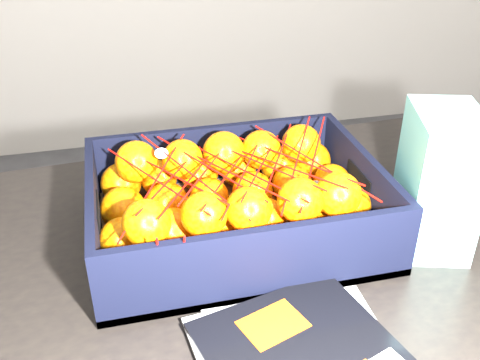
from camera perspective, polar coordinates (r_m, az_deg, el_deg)
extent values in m
cube|color=black|center=(0.79, 1.23, -10.40)|extent=(1.24, 0.87, 0.04)
cylinder|color=black|center=(1.47, 18.77, -8.95)|extent=(0.06, 0.06, 0.71)
cube|color=#FF5F0D|center=(0.68, 3.47, -14.79)|extent=(0.09, 0.08, 0.00)
cube|color=brown|center=(0.85, -0.49, -5.09)|extent=(0.42, 0.32, 0.01)
cube|color=black|center=(0.95, -2.65, 2.59)|extent=(0.42, 0.01, 0.11)
cube|color=black|center=(0.70, 2.44, -8.84)|extent=(0.42, 0.01, 0.11)
cube|color=black|center=(0.80, -14.97, -4.07)|extent=(0.01, 0.29, 0.11)
cube|color=black|center=(0.88, 12.65, -0.48)|extent=(0.01, 0.29, 0.11)
sphere|color=orange|center=(0.72, -11.84, -9.65)|extent=(0.07, 0.07, 0.07)
sphere|color=orange|center=(0.78, -12.26, -6.10)|extent=(0.06, 0.06, 0.06)
sphere|color=orange|center=(0.84, -12.14, -2.98)|extent=(0.07, 0.07, 0.07)
sphere|color=orange|center=(0.91, -12.33, -0.32)|extent=(0.07, 0.07, 0.07)
sphere|color=orange|center=(0.72, -6.20, -8.71)|extent=(0.06, 0.06, 0.06)
sphere|color=orange|center=(0.78, -6.92, -5.33)|extent=(0.07, 0.07, 0.07)
sphere|color=orange|center=(0.84, -7.59, -2.42)|extent=(0.07, 0.07, 0.07)
sphere|color=orange|center=(0.91, -8.49, 0.23)|extent=(0.06, 0.06, 0.06)
sphere|color=orange|center=(0.73, -0.75, -8.20)|extent=(0.06, 0.06, 0.06)
sphere|color=orange|center=(0.79, -2.50, -4.69)|extent=(0.06, 0.06, 0.06)
sphere|color=orange|center=(0.85, -3.22, -1.79)|extent=(0.06, 0.06, 0.06)
sphere|color=orange|center=(0.92, -4.29, 0.75)|extent=(0.06, 0.06, 0.06)
sphere|color=orange|center=(0.74, 4.08, -7.22)|extent=(0.07, 0.07, 0.07)
sphere|color=orange|center=(0.80, 2.63, -4.09)|extent=(0.06, 0.06, 0.06)
sphere|color=orange|center=(0.86, 1.32, -1.22)|extent=(0.06, 0.06, 0.06)
sphere|color=orange|center=(0.93, -0.18, 1.13)|extent=(0.06, 0.06, 0.06)
sphere|color=orange|center=(0.76, 8.89, -6.32)|extent=(0.06, 0.06, 0.06)
sphere|color=orange|center=(0.82, 6.96, -3.32)|extent=(0.06, 0.06, 0.06)
sphere|color=orange|center=(0.88, 5.46, -0.59)|extent=(0.07, 0.07, 0.07)
sphere|color=orange|center=(0.94, 4.11, 1.56)|extent=(0.06, 0.06, 0.06)
sphere|color=orange|center=(0.79, 13.66, -5.55)|extent=(0.06, 0.06, 0.06)
sphere|color=orange|center=(0.85, 11.34, -2.64)|extent=(0.07, 0.07, 0.07)
sphere|color=orange|center=(0.90, 9.56, -0.27)|extent=(0.06, 0.06, 0.06)
sphere|color=orange|center=(0.96, 7.47, 2.01)|extent=(0.07, 0.07, 0.07)
sphere|color=orange|center=(0.71, -9.76, -4.48)|extent=(0.06, 0.06, 0.06)
sphere|color=orange|center=(0.86, -10.77, 1.88)|extent=(0.07, 0.07, 0.07)
sphere|color=orange|center=(0.72, -3.79, -3.64)|extent=(0.06, 0.06, 0.06)
sphere|color=orange|center=(0.86, -6.03, 2.17)|extent=(0.06, 0.06, 0.06)
sphere|color=orange|center=(0.73, 0.89, -3.10)|extent=(0.06, 0.06, 0.06)
sphere|color=orange|center=(0.87, -1.71, 2.89)|extent=(0.07, 0.07, 0.07)
sphere|color=orange|center=(0.75, 6.33, -2.13)|extent=(0.06, 0.06, 0.06)
sphere|color=orange|center=(0.88, 2.23, 3.18)|extent=(0.06, 0.06, 0.06)
sphere|color=orange|center=(0.77, 10.24, -1.49)|extent=(0.07, 0.07, 0.07)
sphere|color=orange|center=(0.90, 6.41, 3.79)|extent=(0.06, 0.06, 0.06)
cylinder|color=#C10C07|center=(0.77, -8.96, 0.11)|extent=(0.12, 0.22, 0.01)
cylinder|color=#C10C07|center=(0.78, -7.11, 0.55)|extent=(0.12, 0.22, 0.02)
cylinder|color=#C10C07|center=(0.77, -5.12, 0.66)|extent=(0.12, 0.22, 0.04)
cylinder|color=#C10C07|center=(0.79, -3.43, 1.44)|extent=(0.12, 0.22, 0.01)
cylinder|color=#C10C07|center=(0.79, -1.40, 0.97)|extent=(0.12, 0.22, 0.02)
cylinder|color=#C10C07|center=(0.79, 0.48, 0.98)|extent=(0.12, 0.22, 0.01)
cylinder|color=#C10C07|center=(0.80, 2.21, 1.76)|extent=(0.12, 0.22, 0.02)
cylinder|color=#C10C07|center=(0.80, 4.18, 1.61)|extent=(0.12, 0.22, 0.03)
cylinder|color=#C10C07|center=(0.81, 5.83, 2.17)|extent=(0.12, 0.22, 0.02)
cylinder|color=#C10C07|center=(0.81, 7.66, 2.02)|extent=(0.12, 0.22, 0.03)
cylinder|color=#C10C07|center=(0.77, -8.91, -0.25)|extent=(0.12, 0.22, 0.03)
cylinder|color=#C10C07|center=(0.78, -7.07, 0.36)|extent=(0.12, 0.22, 0.03)
cylinder|color=#C10C07|center=(0.78, -5.12, 0.23)|extent=(0.12, 0.22, 0.03)
cylinder|color=#C10C07|center=(0.79, -3.40, 1.26)|extent=(0.12, 0.22, 0.03)
cylinder|color=#C10C07|center=(0.78, -1.32, 0.57)|extent=(0.12, 0.22, 0.04)
cylinder|color=#C10C07|center=(0.78, 0.56, 1.04)|extent=(0.12, 0.22, 0.01)
cylinder|color=#C10C07|center=(0.79, 2.30, 1.63)|extent=(0.12, 0.22, 0.03)
cylinder|color=#C10C07|center=(0.81, 3.82, 1.77)|extent=(0.12, 0.22, 0.02)
cylinder|color=#C10C07|center=(0.80, 5.99, 2.06)|extent=(0.12, 0.22, 0.03)
cylinder|color=#C10C07|center=(0.81, 7.71, 2.15)|extent=(0.12, 0.22, 0.03)
cylinder|color=#C10C07|center=(0.67, -8.58, -8.17)|extent=(0.00, 0.03, 0.09)
cylinder|color=#C10C07|center=(0.68, -6.03, -7.83)|extent=(0.01, 0.04, 0.08)
cube|color=white|center=(0.83, 20.01, -0.03)|extent=(0.13, 0.16, 0.21)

